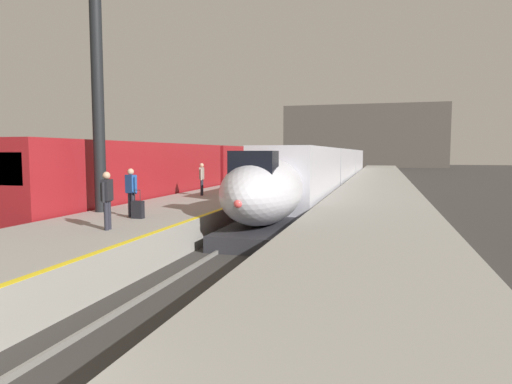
{
  "coord_description": "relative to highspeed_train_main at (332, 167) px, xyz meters",
  "views": [
    {
      "loc": [
        4.37,
        -2.51,
        3.29
      ],
      "look_at": [
        -0.23,
        13.95,
        1.8
      ],
      "focal_mm": 31.87,
      "sensor_mm": 36.0,
      "label": 1
    }
  ],
  "objects": [
    {
      "name": "highspeed_train_main",
      "position": [
        0.0,
        0.0,
        0.0
      ],
      "size": [
        2.92,
        56.62,
        3.6
      ],
      "color": "silver",
      "rests_on": "ground"
    },
    {
      "name": "terminus_back_wall",
      "position": [
        0.0,
        63.41,
        5.04
      ],
      "size": [
        36.0,
        2.0,
        14.0
      ],
      "primitive_type": "cube",
      "color": "#4C4742",
      "rests_on": "ground"
    },
    {
      "name": "station_column_mid",
      "position": [
        -5.9,
        -26.21,
        5.16
      ],
      "size": [
        4.0,
        0.68,
        10.21
      ],
      "color": "black",
      "rests_on": "platform_left"
    },
    {
      "name": "rail_secondary_left",
      "position": [
        -8.85,
        -11.09,
        -1.9
      ],
      "size": [
        0.08,
        110.0,
        0.12
      ],
      "primitive_type": "cube",
      "color": "slate",
      "rests_on": "ground"
    },
    {
      "name": "rail_main_left",
      "position": [
        -0.75,
        -11.09,
        -1.9
      ],
      "size": [
        0.08,
        110.0,
        0.12
      ],
      "primitive_type": "cube",
      "color": "slate",
      "rests_on": "ground"
    },
    {
      "name": "passenger_far_waiting",
      "position": [
        -4.71,
        -19.12,
        0.08
      ],
      "size": [
        0.31,
        0.55,
        1.69
      ],
      "color": "#23232D",
      "rests_on": "platform_left"
    },
    {
      "name": "rolling_suitcase",
      "position": [
        -3.63,
        -27.43,
        -0.6
      ],
      "size": [
        0.4,
        0.22,
        0.98
      ],
      "color": "black",
      "rests_on": "platform_left"
    },
    {
      "name": "passenger_mid_platform",
      "position": [
        -3.28,
        -29.7,
        0.08
      ],
      "size": [
        0.27,
        0.56,
        1.69
      ],
      "color": "#23232D",
      "rests_on": "platform_left"
    },
    {
      "name": "platform_right",
      "position": [
        4.05,
        -13.84,
        -1.43
      ],
      "size": [
        4.8,
        110.0,
        1.05
      ],
      "primitive_type": "cube",
      "color": "gray",
      "rests_on": "ground"
    },
    {
      "name": "passenger_near_edge",
      "position": [
        -4.01,
        -27.19,
        0.08
      ],
      "size": [
        0.54,
        0.34,
        1.69
      ],
      "color": "#23232D",
      "rests_on": "platform_left"
    },
    {
      "name": "regional_train_adjacent",
      "position": [
        -8.1,
        -10.76,
        0.17
      ],
      "size": [
        2.85,
        36.6,
        3.8
      ],
      "color": "maroon",
      "rests_on": "ground"
    },
    {
      "name": "rail_secondary_right",
      "position": [
        -7.35,
        -11.09,
        -1.9
      ],
      "size": [
        0.08,
        110.0,
        0.12
      ],
      "primitive_type": "cube",
      "color": "slate",
      "rests_on": "ground"
    },
    {
      "name": "platform_left",
      "position": [
        -4.05,
        -13.84,
        -1.43
      ],
      "size": [
        4.8,
        110.0,
        1.05
      ],
      "primitive_type": "cube",
      "color": "gray",
      "rests_on": "ground"
    },
    {
      "name": "platform_left_safety_stripe",
      "position": [
        -1.77,
        -13.84,
        -0.9
      ],
      "size": [
        0.2,
        107.8,
        0.01
      ],
      "primitive_type": "cube",
      "color": "yellow",
      "rests_on": "platform_left"
    },
    {
      "name": "rail_main_right",
      "position": [
        0.75,
        -11.09,
        -1.9
      ],
      "size": [
        0.08,
        110.0,
        0.12
      ],
      "primitive_type": "cube",
      "color": "slate",
      "rests_on": "ground"
    }
  ]
}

